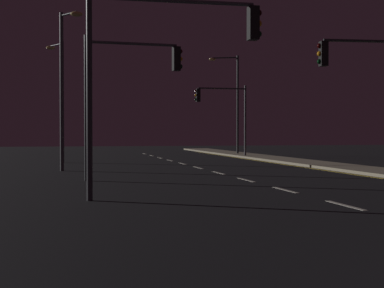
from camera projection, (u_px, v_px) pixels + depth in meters
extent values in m
plane|color=black|center=(242.00, 179.00, 22.82)|extent=(112.00, 112.00, 0.00)
cube|color=silver|center=(345.00, 205.00, 14.53)|extent=(0.14, 2.00, 0.01)
cube|color=silver|center=(285.00, 190.00, 18.43)|extent=(0.14, 2.00, 0.01)
cube|color=silver|center=(246.00, 180.00, 22.33)|extent=(0.14, 2.00, 0.01)
cube|color=silver|center=(219.00, 173.00, 26.23)|extent=(0.14, 2.00, 0.01)
cube|color=silver|center=(198.00, 168.00, 30.14)|extent=(0.14, 2.00, 0.01)
cube|color=silver|center=(183.00, 164.00, 34.04)|extent=(0.14, 2.00, 0.01)
cube|color=silver|center=(170.00, 160.00, 37.94)|extent=(0.14, 2.00, 0.01)
cube|color=silver|center=(160.00, 158.00, 41.84)|extent=(0.14, 2.00, 0.01)
cube|color=silver|center=(152.00, 156.00, 45.74)|extent=(0.14, 2.00, 0.01)
cube|color=silver|center=(145.00, 154.00, 49.64)|extent=(0.14, 2.00, 0.01)
cube|color=gold|center=(317.00, 169.00, 28.91)|extent=(0.14, 53.00, 0.01)
cylinder|color=#4C4C51|center=(245.00, 120.00, 42.77)|extent=(0.16, 0.16, 5.18)
cylinder|color=#38383D|center=(222.00, 88.00, 42.33)|extent=(3.59, 0.11, 0.11)
cube|color=black|center=(198.00, 95.00, 41.94)|extent=(0.28, 0.34, 0.95)
sphere|color=black|center=(196.00, 91.00, 41.90)|extent=(0.20, 0.20, 0.20)
sphere|color=orange|center=(196.00, 95.00, 41.91)|extent=(0.20, 0.20, 0.20)
sphere|color=black|center=(196.00, 99.00, 41.91)|extent=(0.20, 0.20, 0.20)
cylinder|color=#38383D|center=(89.00, 94.00, 15.52)|extent=(0.16, 0.16, 5.73)
cylinder|color=#4C4C51|center=(174.00, 1.00, 15.95)|extent=(4.61, 0.17, 0.11)
cube|color=black|center=(253.00, 23.00, 16.44)|extent=(0.28, 0.34, 0.95)
sphere|color=black|center=(258.00, 13.00, 16.47)|extent=(0.20, 0.20, 0.20)
sphere|color=orange|center=(258.00, 23.00, 16.47)|extent=(0.20, 0.20, 0.20)
sphere|color=black|center=(258.00, 34.00, 16.48)|extent=(0.20, 0.20, 0.20)
cylinder|color=#2D3033|center=(365.00, 41.00, 22.38)|extent=(3.33, 0.40, 0.11)
cube|color=black|center=(323.00, 54.00, 22.16)|extent=(0.31, 0.36, 0.95)
sphere|color=black|center=(320.00, 46.00, 22.14)|extent=(0.20, 0.20, 0.20)
sphere|color=orange|center=(320.00, 54.00, 22.14)|extent=(0.20, 0.20, 0.20)
sphere|color=black|center=(320.00, 62.00, 22.15)|extent=(0.20, 0.20, 0.20)
cylinder|color=#2D3033|center=(86.00, 108.00, 21.89)|extent=(0.16, 0.16, 5.53)
cylinder|color=#4C4C51|center=(132.00, 44.00, 22.34)|extent=(3.53, 0.33, 0.11)
cube|color=black|center=(176.00, 59.00, 22.85)|extent=(0.30, 0.36, 0.95)
sphere|color=black|center=(180.00, 51.00, 22.88)|extent=(0.20, 0.20, 0.20)
sphere|color=orange|center=(180.00, 59.00, 22.89)|extent=(0.20, 0.20, 0.20)
sphere|color=black|center=(180.00, 67.00, 22.90)|extent=(0.20, 0.20, 0.20)
cylinder|color=#2D3033|center=(238.00, 105.00, 47.04)|extent=(0.18, 0.18, 7.96)
cylinder|color=#2D3033|center=(225.00, 58.00, 47.15)|extent=(1.96, 0.91, 0.10)
ellipsoid|color=#F9D172|center=(212.00, 59.00, 47.34)|extent=(0.56, 0.36, 0.24)
cylinder|color=#4C4C51|center=(62.00, 92.00, 27.59)|extent=(0.18, 0.18, 7.56)
cylinder|color=#2D3033|center=(69.00, 14.00, 27.08)|extent=(0.77, 1.10, 0.10)
ellipsoid|color=#F9D172|center=(77.00, 14.00, 26.65)|extent=(0.56, 0.36, 0.24)
cylinder|color=#38383D|center=(62.00, 102.00, 35.19)|extent=(0.18, 0.18, 7.40)
cylinder|color=#38383D|center=(56.00, 45.00, 35.63)|extent=(0.79, 1.26, 0.10)
ellipsoid|color=#F9D172|center=(51.00, 48.00, 36.14)|extent=(0.56, 0.36, 0.24)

